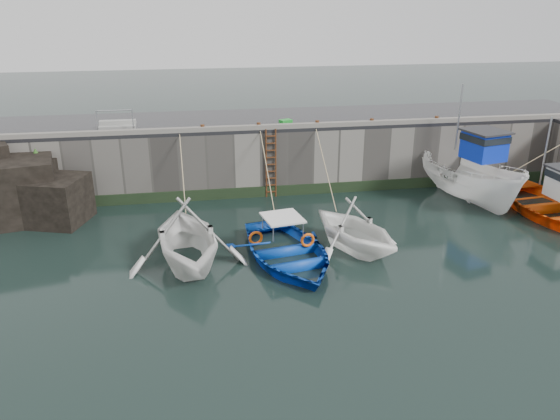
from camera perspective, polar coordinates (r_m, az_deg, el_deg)
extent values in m
plane|color=black|center=(17.20, 10.93, -9.40)|extent=(120.00, 120.00, 0.00)
cube|color=slate|center=(27.79, 2.34, 6.35)|extent=(30.00, 5.00, 3.00)
cube|color=black|center=(27.42, 2.39, 9.54)|extent=(30.00, 5.00, 0.16)
cube|color=slate|center=(25.14, 3.51, 8.85)|extent=(30.00, 0.30, 0.20)
cube|color=black|center=(25.78, 3.45, 2.22)|extent=(30.00, 0.08, 0.50)
cube|color=black|center=(25.04, -26.34, 1.92)|extent=(4.05, 3.66, 2.60)
cube|color=black|center=(24.12, -22.50, 0.97)|extent=(2.96, 2.83, 1.90)
cube|color=black|center=(25.41, -24.22, 2.17)|extent=(2.01, 1.83, 2.30)
cone|color=#2D591E|center=(24.49, -25.90, 3.77)|extent=(0.44, 0.44, 0.45)
cone|color=#2D591E|center=(23.79, -23.54, 2.40)|extent=(0.44, 0.44, 0.45)
cone|color=#2D591E|center=(25.16, -24.16, 5.43)|extent=(0.44, 0.44, 0.45)
cylinder|color=#3F1E0F|center=(24.94, -1.45, 4.84)|extent=(0.07, 0.07, 3.20)
cylinder|color=#3F1E0F|center=(25.00, -0.45, 4.89)|extent=(0.07, 0.07, 3.20)
cube|color=#3F1E0F|center=(25.37, -0.93, 1.93)|extent=(0.44, 0.06, 0.05)
cube|color=#3F1E0F|center=(25.26, -0.93, 2.64)|extent=(0.44, 0.06, 0.05)
cube|color=#3F1E0F|center=(25.16, -0.94, 3.35)|extent=(0.44, 0.06, 0.05)
cube|color=#3F1E0F|center=(25.06, -0.94, 4.07)|extent=(0.44, 0.06, 0.05)
cube|color=#3F1E0F|center=(24.96, -0.94, 4.79)|extent=(0.44, 0.06, 0.05)
cube|color=#3F1E0F|center=(24.87, -0.95, 5.52)|extent=(0.44, 0.06, 0.05)
cube|color=#3F1E0F|center=(24.78, -0.95, 6.25)|extent=(0.44, 0.06, 0.05)
cube|color=#3F1E0F|center=(24.70, -0.96, 6.99)|extent=(0.44, 0.06, 0.05)
cube|color=#3F1E0F|center=(24.62, -0.96, 7.73)|extent=(0.44, 0.06, 0.05)
imported|color=white|center=(19.42, -9.58, -5.52)|extent=(4.96, 5.56, 2.66)
imported|color=#0B3DAD|center=(19.41, 0.76, -5.22)|extent=(4.84, 6.12, 1.14)
imported|color=white|center=(20.44, 7.69, -4.00)|extent=(5.13, 5.42, 2.25)
imported|color=white|center=(26.26, 19.18, 2.82)|extent=(3.72, 6.68, 2.44)
cube|color=#0C29C1|center=(25.35, 20.55, 6.30)|extent=(1.70, 1.77, 1.20)
cube|color=black|center=(25.27, 20.65, 7.07)|extent=(1.77, 1.85, 0.28)
cube|color=#262628|center=(25.21, 20.74, 7.70)|extent=(1.94, 2.01, 0.08)
cylinder|color=#A5A8AD|center=(26.46, 18.19, 9.19)|extent=(0.08, 0.08, 3.00)
imported|color=#FF570D|center=(25.84, 26.84, 0.12)|extent=(5.15, 6.93, 1.38)
cylinder|color=#A5A8AD|center=(26.10, 26.01, 5.54)|extent=(0.08, 0.08, 3.00)
cube|color=#1B9529|center=(25.45, 0.59, 9.13)|extent=(0.63, 0.54, 0.27)
cylinder|color=#A5A8AD|center=(25.17, -18.57, 8.74)|extent=(0.05, 0.05, 1.00)
cylinder|color=#A5A8AD|center=(24.98, -15.14, 9.02)|extent=(0.05, 0.05, 1.00)
cylinder|color=#A5A8AD|center=(24.98, -16.97, 9.91)|extent=(1.50, 0.05, 0.05)
cube|color=gray|center=(25.63, -16.64, 8.23)|extent=(1.60, 0.35, 0.18)
cube|color=gray|center=(25.94, -16.60, 8.79)|extent=(1.60, 0.35, 0.18)
cylinder|color=#3F1E0F|center=(24.61, -8.09, 8.50)|extent=(0.18, 0.18, 0.28)
cylinder|color=#3F1E0F|center=(24.79, -2.25, 8.79)|extent=(0.18, 0.18, 0.28)
cylinder|color=#3F1E0F|center=(25.27, 3.91, 9.00)|extent=(0.18, 0.18, 0.28)
cylinder|color=#3F1E0F|center=(25.99, 9.56, 9.10)|extent=(0.18, 0.18, 0.28)
cylinder|color=#3F1E0F|center=(27.20, 16.04, 9.11)|extent=(0.18, 0.18, 0.28)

